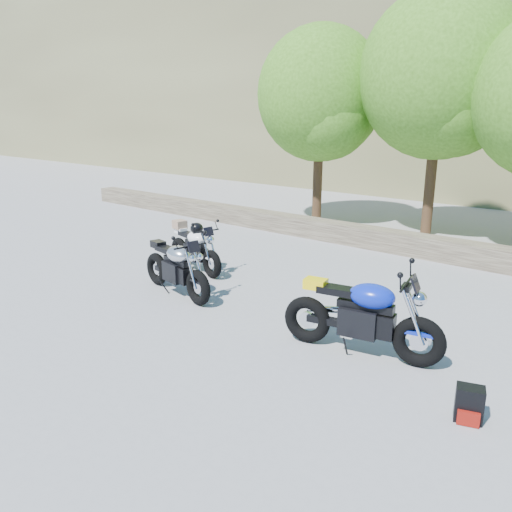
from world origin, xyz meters
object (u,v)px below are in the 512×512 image
Objects in this scene: blue_bike at (362,316)px; backpack at (469,405)px; silver_bike at (176,268)px; white_bike at (194,247)px.

blue_bike is 5.70× the size of backpack.
blue_bike reaches higher than silver_bike.
blue_bike is 1.83m from backpack.
blue_bike reaches higher than white_bike.
white_bike is 4.76m from blue_bike.
backpack is (1.66, -0.67, -0.36)m from blue_bike.
silver_bike is 1.50m from white_bike.
silver_bike is 3.77m from blue_bike.
white_bike is 6.56m from backpack.
backpack is (6.26, -1.91, -0.33)m from white_bike.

